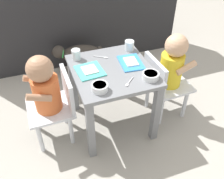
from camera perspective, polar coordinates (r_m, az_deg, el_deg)
The scene contains 14 objects.
ground_plane at distance 1.89m, azimuth -0.00°, elevation -7.22°, with size 7.00×7.00×0.00m, color #9E998E.
kitchen_cabinet_back at distance 2.44m, azimuth -8.26°, elevation 17.26°, with size 1.92×0.32×0.95m, color #232326.
dining_table at distance 1.64m, azimuth -0.00°, elevation 1.91°, with size 0.50×0.52×0.47m.
seated_child_left at distance 1.57m, azimuth -14.34°, elevation -0.15°, with size 0.28×0.28×0.65m.
seated_child_right at distance 1.76m, azimuth 13.01°, elevation 4.84°, with size 0.29×0.29×0.65m.
dog at distance 2.27m, azimuth -7.54°, elevation 7.88°, with size 0.44×0.21×0.30m.
food_tray_left at distance 1.57m, azimuth -5.05°, elevation 4.30°, with size 0.17×0.18×0.02m.
food_tray_right at distance 1.64m, azimuth 4.28°, elevation 6.15°, with size 0.16×0.20×0.02m.
water_cup_left at distance 1.77m, azimuth 3.94°, elevation 9.77°, with size 0.06×0.06×0.07m.
water_cup_right at distance 1.68m, azimuth -8.09°, elevation 7.71°, with size 0.06×0.06×0.07m.
cereal_bowl_left_side at distance 1.51m, azimuth 8.70°, elevation 3.14°, with size 0.10×0.10×0.04m.
cereal_bowl_right_side at distance 1.40m, azimuth -2.80°, elevation 0.52°, with size 0.10×0.10×0.04m.
spoon_by_left_tray at distance 1.70m, azimuth -2.21°, elevation 7.32°, with size 0.09×0.06×0.01m.
spoon_by_right_tray at distance 1.47m, azimuth 3.84°, elevation 1.60°, with size 0.08×0.08×0.01m.
Camera 1 is at (-0.44, -1.23, 1.37)m, focal length 40.49 mm.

